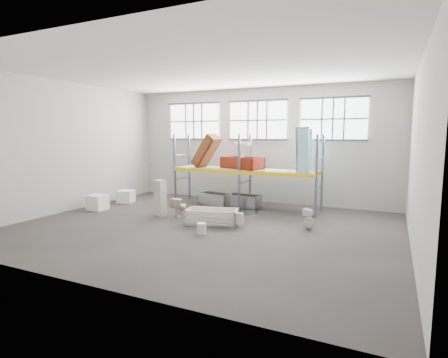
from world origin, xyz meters
The scene contains 34 objects.
floor centered at (0.00, 0.00, -0.05)m, with size 12.00×10.00×0.10m, color #453E3B.
ceiling centered at (0.00, 0.00, 5.05)m, with size 12.00×10.00×0.10m, color silver.
wall_back centered at (0.00, 5.05, 2.50)m, with size 12.00×0.10×5.00m, color #ABA69F.
wall_front centered at (0.00, -5.05, 2.50)m, with size 12.00×0.10×5.00m, color #B6B1A8.
wall_left centered at (-6.05, 0.00, 2.50)m, with size 0.10×10.00×5.00m, color #A5A199.
wall_right centered at (6.05, 0.00, 2.50)m, with size 0.10×10.00×5.00m, color #B1ADA4.
window_left centered at (-3.20, 4.94, 3.60)m, with size 2.60×0.04×1.60m, color white.
window_mid centered at (0.00, 4.94, 3.60)m, with size 2.60×0.04×1.60m, color white.
window_right centered at (3.20, 4.94, 3.60)m, with size 2.60×0.04×1.60m, color white.
rack_upright_la centered at (-3.00, 2.90, 1.50)m, with size 0.08×0.08×3.00m, color slate.
rack_upright_lb centered at (-3.00, 4.10, 1.50)m, with size 0.08×0.08×3.00m, color slate.
rack_upright_ma centered at (0.00, 2.90, 1.50)m, with size 0.08×0.08×3.00m, color slate.
rack_upright_mb centered at (0.00, 4.10, 1.50)m, with size 0.08×0.08×3.00m, color slate.
rack_upright_ra centered at (3.00, 2.90, 1.50)m, with size 0.08×0.08×3.00m, color slate.
rack_upright_rb centered at (3.00, 4.10, 1.50)m, with size 0.08×0.08×3.00m, color slate.
rack_beam_front centered at (0.00, 2.90, 1.50)m, with size 6.00×0.10×0.14m, color yellow.
rack_beam_back centered at (0.00, 4.10, 1.50)m, with size 6.00×0.10×0.14m, color yellow.
shelf_deck centered at (0.00, 3.50, 1.58)m, with size 5.90×1.10×0.03m, color gray.
wet_patch centered at (0.00, 2.70, 0.00)m, with size 1.80×1.80×0.00m, color black.
bathtub_beige centered at (0.05, 0.45, 0.25)m, with size 1.71×0.80×0.50m, color beige, non-canonical shape.
cistern_spare centered at (0.97, 0.46, 0.28)m, with size 0.38×0.18×0.36m, color beige.
sink_in_tub centered at (0.33, 0.63, 0.16)m, with size 0.45×0.45×0.16m, color beige.
toilet_beige centered at (-1.52, 0.90, 0.36)m, with size 0.40×0.70×0.71m, color #F3D9CA.
cistern_tall centered at (-2.22, 0.71, 0.67)m, with size 0.43×0.28×1.33m, color beige.
toilet_white centered at (3.15, 1.09, 0.34)m, with size 0.31×0.31×0.68m, color white.
steel_tub_left centered at (-1.24, 3.30, 0.26)m, with size 1.42×0.66×0.52m, color #AEB1B4, non-canonical shape.
steel_tub_right centered at (-0.03, 3.49, 0.25)m, with size 1.39×0.65×0.51m, color #95969B, non-canonical shape.
rust_tub_flat centered at (-0.14, 3.54, 1.82)m, with size 1.75×0.82×0.49m, color maroon, non-canonical shape.
rust_tub_tilted centered at (-1.68, 3.31, 2.29)m, with size 1.47×0.69×0.41m, color brown, non-canonical shape.
sink_on_shelf centered at (-0.07, 3.38, 2.09)m, with size 0.69×0.53×0.62m, color silver.
blue_tub_upright centered at (2.41, 3.51, 2.40)m, with size 1.73×0.81×0.49m, color #9ED9E9, non-canonical shape.
bucket centered at (0.33, -0.79, 0.17)m, with size 0.29×0.29×0.34m, color silver.
carton_near centered at (-5.11, 0.51, 0.30)m, with size 0.69×0.59×0.59m, color white.
carton_far centered at (-5.13, 2.21, 0.27)m, with size 0.64×0.64×0.53m, color white.
Camera 1 is at (5.44, -10.01, 3.01)m, focal length 28.68 mm.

